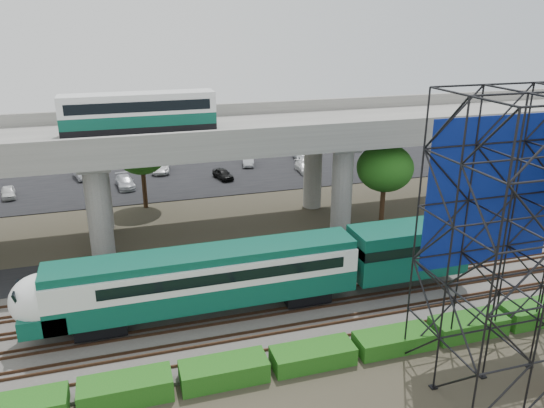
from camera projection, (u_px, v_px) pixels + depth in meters
name	position (u px, v px, depth m)	size (l,w,h in m)	color
ground	(273.00, 325.00, 32.97)	(140.00, 140.00, 0.00)	#474233
ballast_bed	(264.00, 308.00, 34.74)	(90.00, 12.00, 0.20)	slate
service_road	(235.00, 255.00, 42.41)	(90.00, 5.00, 0.08)	black
parking_lot	(191.00, 174.00, 63.57)	(90.00, 18.00, 0.08)	black
harbor_water	(170.00, 136.00, 83.39)	(140.00, 40.00, 0.03)	slate
rail_tracks	(264.00, 305.00, 34.68)	(90.00, 9.52, 0.16)	#472D1E
commuter_train	(240.00, 273.00, 33.37)	(29.30, 3.06, 4.30)	black
overpass	(213.00, 141.00, 44.46)	(80.00, 12.00, 12.40)	#9E9B93
scaffold_tower	(528.00, 246.00, 26.17)	(9.36, 6.36, 15.00)	black
hedge_strip	(313.00, 355.00, 29.18)	(34.60, 1.80, 1.20)	#145012
trees	(164.00, 174.00, 44.37)	(40.94, 16.94, 7.69)	#382314
suv	(77.00, 272.00, 38.07)	(2.24, 4.87, 1.35)	black
parked_cars	(200.00, 169.00, 63.54)	(36.98, 9.76, 1.31)	silver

